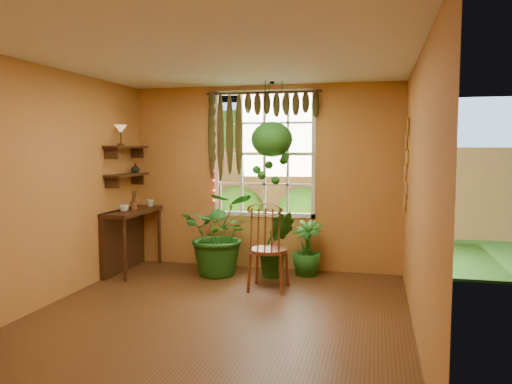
# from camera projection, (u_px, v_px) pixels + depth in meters

# --- Properties ---
(floor) EXTENTS (4.50, 4.50, 0.00)m
(floor) POSITION_uv_depth(u_px,v_px,m) (218.00, 316.00, 5.29)
(floor) COLOR #573419
(floor) RESTS_ON ground
(ceiling) EXTENTS (4.50, 4.50, 0.00)m
(ceiling) POSITION_uv_depth(u_px,v_px,m) (216.00, 57.00, 5.06)
(ceiling) COLOR white
(ceiling) RESTS_ON wall_back
(wall_back) EXTENTS (4.00, 0.00, 4.00)m
(wall_back) POSITION_uv_depth(u_px,v_px,m) (264.00, 178.00, 7.35)
(wall_back) COLOR #BD7A40
(wall_back) RESTS_ON floor
(wall_left) EXTENTS (0.00, 4.50, 4.50)m
(wall_left) POSITION_uv_depth(u_px,v_px,m) (48.00, 186.00, 5.64)
(wall_left) COLOR #BD7A40
(wall_left) RESTS_ON floor
(wall_right) EXTENTS (0.00, 4.50, 4.50)m
(wall_right) POSITION_uv_depth(u_px,v_px,m) (418.00, 194.00, 4.71)
(wall_right) COLOR #BD7A40
(wall_right) RESTS_ON floor
(window) EXTENTS (1.52, 0.10, 1.86)m
(window) POSITION_uv_depth(u_px,v_px,m) (265.00, 154.00, 7.35)
(window) COLOR white
(window) RESTS_ON wall_back
(valance_vine) EXTENTS (1.70, 0.12, 1.10)m
(valance_vine) POSITION_uv_depth(u_px,v_px,m) (257.00, 114.00, 7.21)
(valance_vine) COLOR #39220F
(valance_vine) RESTS_ON window
(string_lights) EXTENTS (0.03, 0.03, 1.54)m
(string_lights) POSITION_uv_depth(u_px,v_px,m) (214.00, 150.00, 7.44)
(string_lights) COLOR #FF2633
(string_lights) RESTS_ON window
(wall_plates) EXTENTS (0.04, 0.32, 1.10)m
(wall_plates) POSITION_uv_depth(u_px,v_px,m) (406.00, 166.00, 6.43)
(wall_plates) COLOR #FFECD0
(wall_plates) RESTS_ON wall_right
(counter_ledge) EXTENTS (0.40, 1.20, 0.90)m
(counter_ledge) POSITION_uv_depth(u_px,v_px,m) (126.00, 233.00, 7.24)
(counter_ledge) COLOR #39220F
(counter_ledge) RESTS_ON floor
(shelf_lower) EXTENTS (0.25, 0.90, 0.04)m
(shelf_lower) POSITION_uv_depth(u_px,v_px,m) (127.00, 175.00, 7.16)
(shelf_lower) COLOR #39220F
(shelf_lower) RESTS_ON wall_left
(shelf_upper) EXTENTS (0.25, 0.90, 0.04)m
(shelf_upper) POSITION_uv_depth(u_px,v_px,m) (126.00, 147.00, 7.13)
(shelf_upper) COLOR #39220F
(shelf_upper) RESTS_ON wall_left
(backyard) EXTENTS (14.00, 10.00, 12.00)m
(backyard) POSITION_uv_depth(u_px,v_px,m) (317.00, 170.00, 11.78)
(backyard) COLOR #265B1A
(backyard) RESTS_ON ground
(windsor_chair) EXTENTS (0.48, 0.51, 1.28)m
(windsor_chair) POSITION_uv_depth(u_px,v_px,m) (268.00, 261.00, 6.25)
(windsor_chair) COLOR maroon
(windsor_chair) RESTS_ON floor
(potted_plant_left) EXTENTS (1.26, 1.16, 1.18)m
(potted_plant_left) POSITION_uv_depth(u_px,v_px,m) (220.00, 233.00, 6.99)
(potted_plant_left) COLOR #124614
(potted_plant_left) RESTS_ON floor
(potted_plant_mid) EXTENTS (0.59, 0.52, 0.92)m
(potted_plant_mid) POSITION_uv_depth(u_px,v_px,m) (276.00, 244.00, 6.88)
(potted_plant_mid) COLOR #124614
(potted_plant_mid) RESTS_ON floor
(potted_plant_right) EXTENTS (0.52, 0.52, 0.77)m
(potted_plant_right) POSITION_uv_depth(u_px,v_px,m) (307.00, 248.00, 6.99)
(potted_plant_right) COLOR #124614
(potted_plant_right) RESTS_ON floor
(hanging_basket) EXTENTS (0.58, 0.58, 1.43)m
(hanging_basket) POSITION_uv_depth(u_px,v_px,m) (272.00, 143.00, 6.92)
(hanging_basket) COLOR black
(hanging_basket) RESTS_ON ceiling
(cup_a) EXTENTS (0.13, 0.13, 0.10)m
(cup_a) POSITION_uv_depth(u_px,v_px,m) (124.00, 208.00, 6.89)
(cup_a) COLOR silver
(cup_a) RESTS_ON counter_ledge
(cup_b) EXTENTS (0.13, 0.13, 0.10)m
(cup_b) POSITION_uv_depth(u_px,v_px,m) (150.00, 203.00, 7.57)
(cup_b) COLOR beige
(cup_b) RESTS_ON counter_ledge
(brush_jar) EXTENTS (0.09, 0.09, 0.34)m
(brush_jar) POSITION_uv_depth(u_px,v_px,m) (134.00, 200.00, 7.21)
(brush_jar) COLOR brown
(brush_jar) RESTS_ON counter_ledge
(shelf_vase) EXTENTS (0.17, 0.17, 0.14)m
(shelf_vase) POSITION_uv_depth(u_px,v_px,m) (135.00, 168.00, 7.39)
(shelf_vase) COLOR #B2AD99
(shelf_vase) RESTS_ON shelf_lower
(tiffany_lamp) EXTENTS (0.17, 0.17, 0.29)m
(tiffany_lamp) POSITION_uv_depth(u_px,v_px,m) (121.00, 130.00, 6.93)
(tiffany_lamp) COLOR #5A3219
(tiffany_lamp) RESTS_ON shelf_upper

